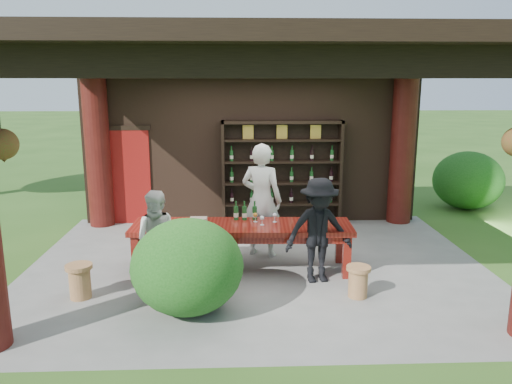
{
  "coord_description": "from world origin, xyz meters",
  "views": [
    {
      "loc": [
        -0.32,
        -7.68,
        2.94
      ],
      "look_at": [
        0.0,
        0.4,
        1.15
      ],
      "focal_mm": 35.0,
      "sensor_mm": 36.0,
      "label": 1
    }
  ],
  "objects_px": {
    "stool_near_left": "(163,285)",
    "stool_near_right": "(358,281)",
    "tasting_table": "(242,232)",
    "host": "(262,200)",
    "napkin_basket": "(198,222)",
    "stool_far_left": "(80,280)",
    "guest_woman": "(159,240)",
    "wine_shelf": "(282,173)",
    "guest_man": "(319,231)"
  },
  "relations": [
    {
      "from": "stool_near_left",
      "to": "stool_near_right",
      "type": "xyz_separation_m",
      "value": [
        2.69,
        0.08,
        -0.01
      ]
    },
    {
      "from": "tasting_table",
      "to": "host",
      "type": "relative_size",
      "value": 1.79
    },
    {
      "from": "stool_near_right",
      "to": "napkin_basket",
      "type": "xyz_separation_m",
      "value": [
        -2.27,
        1.01,
        0.58
      ]
    },
    {
      "from": "stool_far_left",
      "to": "guest_woman",
      "type": "distance_m",
      "value": 1.21
    },
    {
      "from": "wine_shelf",
      "to": "napkin_basket",
      "type": "distance_m",
      "value": 3.1
    },
    {
      "from": "stool_near_right",
      "to": "napkin_basket",
      "type": "distance_m",
      "value": 2.56
    },
    {
      "from": "wine_shelf",
      "to": "tasting_table",
      "type": "xyz_separation_m",
      "value": [
        -0.86,
        -2.6,
        -0.46
      ]
    },
    {
      "from": "guest_man",
      "to": "napkin_basket",
      "type": "relative_size",
      "value": 6.07
    },
    {
      "from": "wine_shelf",
      "to": "stool_far_left",
      "type": "bearing_deg",
      "value": -131.03
    },
    {
      "from": "stool_far_left",
      "to": "host",
      "type": "bearing_deg",
      "value": 32.91
    },
    {
      "from": "stool_near_right",
      "to": "stool_near_left",
      "type": "bearing_deg",
      "value": -178.38
    },
    {
      "from": "stool_near_left",
      "to": "napkin_basket",
      "type": "xyz_separation_m",
      "value": [
        0.41,
        1.09,
        0.58
      ]
    },
    {
      "from": "guest_man",
      "to": "tasting_table",
      "type": "bearing_deg",
      "value": 147.12
    },
    {
      "from": "stool_near_left",
      "to": "guest_woman",
      "type": "height_order",
      "value": "guest_woman"
    },
    {
      "from": "tasting_table",
      "to": "stool_far_left",
      "type": "bearing_deg",
      "value": -156.5
    },
    {
      "from": "tasting_table",
      "to": "napkin_basket",
      "type": "height_order",
      "value": "napkin_basket"
    },
    {
      "from": "stool_near_left",
      "to": "guest_woman",
      "type": "relative_size",
      "value": 0.32
    },
    {
      "from": "stool_near_left",
      "to": "host",
      "type": "bearing_deg",
      "value": 52.61
    },
    {
      "from": "stool_near_right",
      "to": "guest_man",
      "type": "xyz_separation_m",
      "value": [
        -0.47,
        0.6,
        0.55
      ]
    },
    {
      "from": "stool_far_left",
      "to": "guest_man",
      "type": "relative_size",
      "value": 0.31
    },
    {
      "from": "stool_near_right",
      "to": "stool_far_left",
      "type": "xyz_separation_m",
      "value": [
        -3.86,
        0.11,
        0.02
      ]
    },
    {
      "from": "stool_near_left",
      "to": "stool_far_left",
      "type": "height_order",
      "value": "stool_far_left"
    },
    {
      "from": "wine_shelf",
      "to": "stool_far_left",
      "type": "relative_size",
      "value": 5.08
    },
    {
      "from": "wine_shelf",
      "to": "guest_man",
      "type": "xyz_separation_m",
      "value": [
        0.27,
        -3.1,
        -0.3
      ]
    },
    {
      "from": "host",
      "to": "guest_man",
      "type": "relative_size",
      "value": 1.23
    },
    {
      "from": "stool_near_left",
      "to": "guest_man",
      "type": "distance_m",
      "value": 2.38
    },
    {
      "from": "tasting_table",
      "to": "napkin_basket",
      "type": "bearing_deg",
      "value": -172.75
    },
    {
      "from": "stool_near_left",
      "to": "stool_far_left",
      "type": "distance_m",
      "value": 1.18
    },
    {
      "from": "guest_man",
      "to": "host",
      "type": "bearing_deg",
      "value": 114.09
    },
    {
      "from": "tasting_table",
      "to": "stool_near_left",
      "type": "relative_size",
      "value": 7.54
    },
    {
      "from": "guest_man",
      "to": "stool_near_right",
      "type": "bearing_deg",
      "value": -60.71
    },
    {
      "from": "stool_near_left",
      "to": "guest_man",
      "type": "height_order",
      "value": "guest_man"
    },
    {
      "from": "stool_far_left",
      "to": "guest_woman",
      "type": "height_order",
      "value": "guest_woman"
    },
    {
      "from": "wine_shelf",
      "to": "napkin_basket",
      "type": "height_order",
      "value": "wine_shelf"
    },
    {
      "from": "stool_near_left",
      "to": "stool_near_right",
      "type": "relative_size",
      "value": 1.03
    },
    {
      "from": "tasting_table",
      "to": "stool_far_left",
      "type": "distance_m",
      "value": 2.49
    },
    {
      "from": "host",
      "to": "guest_man",
      "type": "xyz_separation_m",
      "value": [
        0.78,
        -1.2,
        -0.18
      ]
    },
    {
      "from": "stool_near_left",
      "to": "guest_man",
      "type": "bearing_deg",
      "value": 16.85
    },
    {
      "from": "tasting_table",
      "to": "stool_near_right",
      "type": "relative_size",
      "value": 7.8
    },
    {
      "from": "wine_shelf",
      "to": "tasting_table",
      "type": "relative_size",
      "value": 0.71
    },
    {
      "from": "wine_shelf",
      "to": "host",
      "type": "height_order",
      "value": "wine_shelf"
    },
    {
      "from": "wine_shelf",
      "to": "tasting_table",
      "type": "bearing_deg",
      "value": -108.26
    },
    {
      "from": "guest_woman",
      "to": "napkin_basket",
      "type": "xyz_separation_m",
      "value": [
        0.52,
        0.57,
        0.1
      ]
    },
    {
      "from": "tasting_table",
      "to": "guest_woman",
      "type": "distance_m",
      "value": 1.36
    },
    {
      "from": "guest_woman",
      "to": "wine_shelf",
      "type": "bearing_deg",
      "value": 56.17
    },
    {
      "from": "tasting_table",
      "to": "host",
      "type": "distance_m",
      "value": 0.85
    },
    {
      "from": "tasting_table",
      "to": "stool_far_left",
      "type": "relative_size",
      "value": 7.15
    },
    {
      "from": "host",
      "to": "stool_far_left",
      "type": "bearing_deg",
      "value": 55.35
    },
    {
      "from": "stool_near_right",
      "to": "guest_woman",
      "type": "distance_m",
      "value": 2.87
    },
    {
      "from": "host",
      "to": "guest_woman",
      "type": "distance_m",
      "value": 2.07
    }
  ]
}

